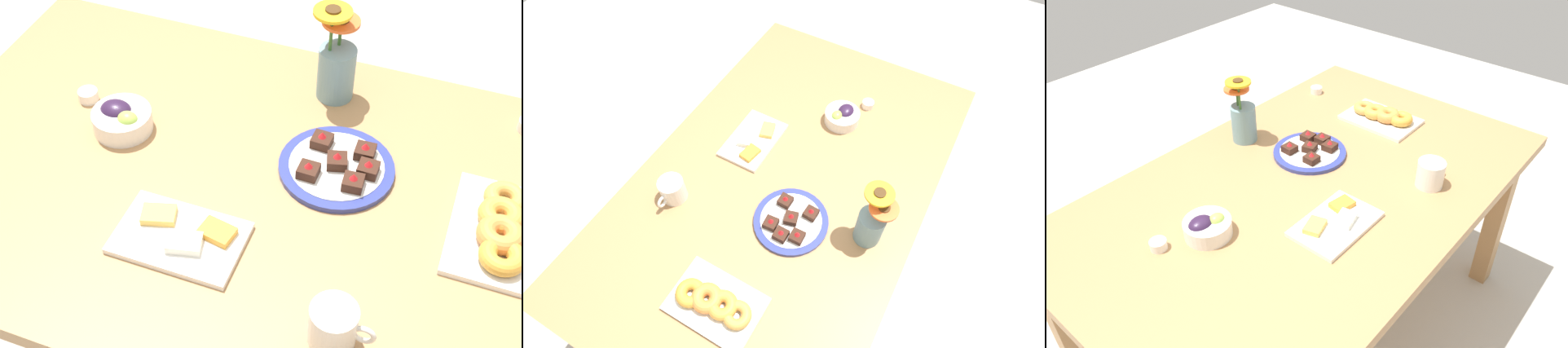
% 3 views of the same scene
% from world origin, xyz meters
% --- Properties ---
extents(ground_plane, '(6.00, 6.00, 0.00)m').
position_xyz_m(ground_plane, '(0.00, 0.00, 0.00)').
color(ground_plane, '#B7B2A8').
extents(dining_table, '(1.60, 1.00, 0.74)m').
position_xyz_m(dining_table, '(0.00, 0.00, 0.65)').
color(dining_table, '#A87A4C').
rests_on(dining_table, ground_plane).
extents(coffee_mug, '(0.12, 0.09, 0.09)m').
position_xyz_m(coffee_mug, '(0.25, -0.31, 0.79)').
color(coffee_mug, white).
rests_on(coffee_mug, dining_table).
extents(grape_bowl, '(0.14, 0.14, 0.07)m').
position_xyz_m(grape_bowl, '(-0.37, 0.06, 0.77)').
color(grape_bowl, white).
rests_on(grape_bowl, dining_table).
extents(cheese_platter, '(0.26, 0.17, 0.03)m').
position_xyz_m(cheese_platter, '(-0.10, -0.19, 0.75)').
color(cheese_platter, white).
rests_on(cheese_platter, dining_table).
extents(croissant_platter, '(0.19, 0.28, 0.05)m').
position_xyz_m(croissant_platter, '(0.50, 0.04, 0.76)').
color(croissant_platter, white).
rests_on(croissant_platter, dining_table).
extents(jam_cup_honey, '(0.05, 0.05, 0.03)m').
position_xyz_m(jam_cup_honey, '(-0.49, 0.12, 0.76)').
color(jam_cup_honey, white).
rests_on(jam_cup_honey, dining_table).
extents(dessert_plate, '(0.26, 0.26, 0.05)m').
position_xyz_m(dessert_plate, '(0.14, 0.11, 0.75)').
color(dessert_plate, navy).
rests_on(dessert_plate, dining_table).
extents(flower_vase, '(0.11, 0.12, 0.25)m').
position_xyz_m(flower_vase, '(0.06, 0.35, 0.83)').
color(flower_vase, '#6B939E').
rests_on(flower_vase, dining_table).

